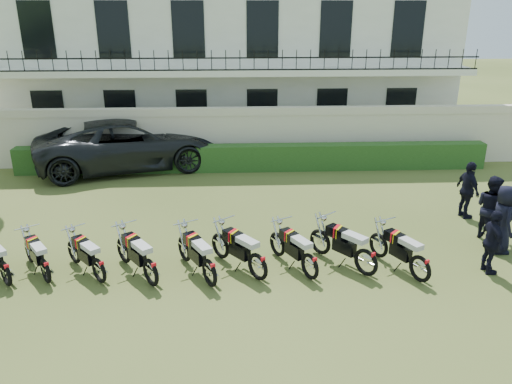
# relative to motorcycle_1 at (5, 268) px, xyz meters

# --- Properties ---
(ground) EXTENTS (100.00, 100.00, 0.00)m
(ground) POSITION_rel_motorcycle_1_xyz_m (4.92, 1.11, -0.48)
(ground) COLOR #3F4C1E
(ground) RESTS_ON ground
(perimeter_wall) EXTENTS (30.00, 0.35, 2.30)m
(perimeter_wall) POSITION_rel_motorcycle_1_xyz_m (4.92, 9.11, 0.70)
(perimeter_wall) COLOR beige
(perimeter_wall) RESTS_ON ground
(hedge) EXTENTS (18.00, 0.60, 1.00)m
(hedge) POSITION_rel_motorcycle_1_xyz_m (5.92, 8.31, 0.02)
(hedge) COLOR #1D3F16
(hedge) RESTS_ON ground
(building) EXTENTS (20.40, 9.60, 7.40)m
(building) POSITION_rel_motorcycle_1_xyz_m (4.92, 15.07, 3.24)
(building) COLOR white
(building) RESTS_ON ground
(motorcycle_1) EXTENTS (1.30, 1.49, 1.03)m
(motorcycle_1) POSITION_rel_motorcycle_1_xyz_m (0.00, 0.00, 0.00)
(motorcycle_1) COLOR black
(motorcycle_1) RESTS_ON ground
(motorcycle_2) EXTENTS (1.15, 1.54, 1.00)m
(motorcycle_2) POSITION_rel_motorcycle_1_xyz_m (0.85, 0.09, -0.01)
(motorcycle_2) COLOR black
(motorcycle_2) RESTS_ON ground
(motorcycle_3) EXTENTS (1.30, 1.49, 1.03)m
(motorcycle_3) POSITION_rel_motorcycle_1_xyz_m (2.07, 0.04, -0.00)
(motorcycle_3) COLOR black
(motorcycle_3) RESTS_ON ground
(motorcycle_4) EXTENTS (1.29, 1.72, 1.12)m
(motorcycle_4) POSITION_rel_motorcycle_1_xyz_m (3.26, -0.15, 0.04)
(motorcycle_4) COLOR black
(motorcycle_4) RESTS_ON ground
(motorcycle_5) EXTENTS (1.08, 1.85, 1.12)m
(motorcycle_5) POSITION_rel_motorcycle_1_xyz_m (4.59, -0.24, 0.04)
(motorcycle_5) COLOR black
(motorcycle_5) RESTS_ON ground
(motorcycle_6) EXTENTS (1.36, 1.69, 1.13)m
(motorcycle_6) POSITION_rel_motorcycle_1_xyz_m (5.68, -0.01, 0.05)
(motorcycle_6) COLOR black
(motorcycle_6) RESTS_ON ground
(motorcycle_7) EXTENTS (1.04, 1.78, 1.08)m
(motorcycle_7) POSITION_rel_motorcycle_1_xyz_m (6.88, -0.02, 0.02)
(motorcycle_7) COLOR black
(motorcycle_7) RESTS_ON ground
(motorcycle_8) EXTENTS (1.38, 1.72, 1.15)m
(motorcycle_8) POSITION_rel_motorcycle_1_xyz_m (8.22, 0.07, 0.05)
(motorcycle_8) COLOR black
(motorcycle_8) RESTS_ON ground
(motorcycle_9) EXTENTS (1.02, 1.84, 1.10)m
(motorcycle_9) POSITION_rel_motorcycle_1_xyz_m (9.38, -0.26, 0.03)
(motorcycle_9) COLOR black
(motorcycle_9) RESTS_ON ground
(suv) EXTENTS (7.59, 5.02, 1.94)m
(suv) POSITION_rel_motorcycle_1_xyz_m (1.14, 8.87, 0.49)
(suv) COLOR black
(suv) RESTS_ON ground
(officer_2) EXTENTS (0.40, 0.94, 1.59)m
(officer_2) POSITION_rel_motorcycle_1_xyz_m (11.18, 0.12, 0.32)
(officer_2) COLOR black
(officer_2) RESTS_ON ground
(officer_3) EXTENTS (0.68, 0.95, 1.80)m
(officer_3) POSITION_rel_motorcycle_1_xyz_m (11.97, 1.20, 0.42)
(officer_3) COLOR black
(officer_3) RESTS_ON ground
(officer_4) EXTENTS (0.90, 1.03, 1.79)m
(officer_4) POSITION_rel_motorcycle_1_xyz_m (12.05, 1.97, 0.42)
(officer_4) COLOR black
(officer_4) RESTS_ON ground
(officer_5) EXTENTS (0.57, 1.07, 1.74)m
(officer_5) POSITION_rel_motorcycle_1_xyz_m (12.08, 3.40, 0.39)
(officer_5) COLOR black
(officer_5) RESTS_ON ground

